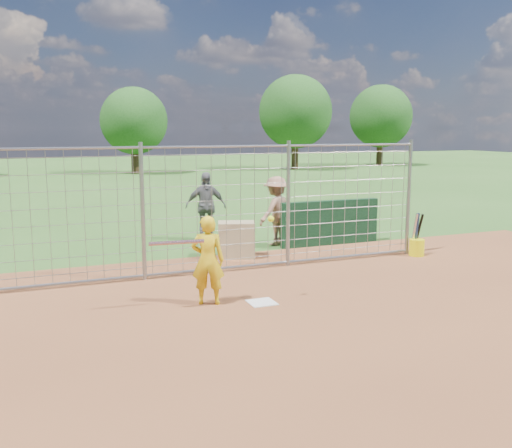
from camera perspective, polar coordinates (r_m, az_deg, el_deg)
name	(u,v)px	position (r m, az deg, el deg)	size (l,w,h in m)	color
ground	(257,300)	(9.66, 0.13, -7.59)	(100.00, 100.00, 0.00)	#2D591E
infield_dirt	(351,368)	(7.14, 9.51, -14.06)	(18.00, 18.00, 0.00)	brown
home_plate	(262,303)	(9.48, 0.59, -7.87)	(0.43, 0.43, 0.02)	silver
dugout_wall	(330,223)	(14.15, 7.42, 0.14)	(2.60, 0.20, 1.10)	#11381E
batter	(208,260)	(9.29, -4.84, -3.63)	(0.54, 0.35, 1.47)	gold
bystander_b	(206,206)	(14.60, -5.06, 1.78)	(1.03, 0.43, 1.76)	slate
bystander_c	(276,211)	(13.99, 2.02, 1.33)	(1.09, 0.63, 1.69)	#976952
equipment_bin	(236,240)	(12.66, -1.97, -1.59)	(0.80, 0.55, 0.80)	tan
equipment_in_play	(200,237)	(8.97, -5.60, -1.25)	(2.04, 0.20, 0.37)	silver
bucket_with_bats	(417,245)	(13.35, 15.77, -2.05)	(0.34, 0.37, 0.98)	#FBF70D
backstop_fence	(219,210)	(11.22, -3.72, 1.40)	(9.08, 0.08, 2.60)	gray
tree_line	(135,114)	(37.28, -11.98, 10.70)	(44.66, 6.72, 6.48)	#3F2B19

